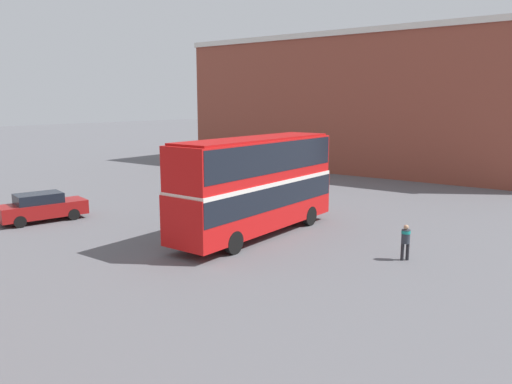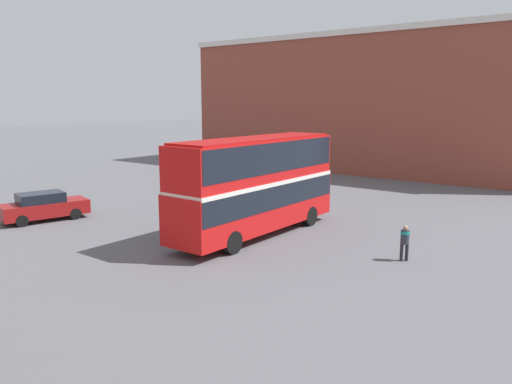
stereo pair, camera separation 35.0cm
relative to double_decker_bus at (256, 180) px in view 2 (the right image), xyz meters
The scene contains 5 objects.
ground_plane 3.13m from the double_decker_bus, 145.91° to the left, with size 240.00×240.00×0.00m, color #5B5B60.
building_row_right 26.76m from the double_decker_bus, 13.81° to the left, with size 8.58×35.64×12.91m.
double_decker_bus is the anchor object (origin of this frame).
pedestrian_foreground 7.75m from the double_decker_bus, 86.38° to the right, with size 0.54×0.54×1.55m.
parked_car_kerb_far 12.55m from the double_decker_bus, 112.63° to the left, with size 4.90×2.86×1.62m.
Camera 2 is at (-18.32, -15.54, 6.65)m, focal length 35.00 mm.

